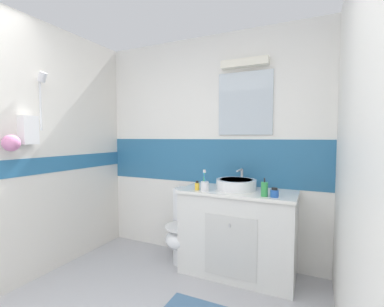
% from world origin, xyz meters
% --- Properties ---
extents(wall_back_tiled, '(3.20, 0.20, 2.50)m').
position_xyz_m(wall_back_tiled, '(0.01, 2.45, 1.26)').
color(wall_back_tiled, white).
rests_on(wall_back_tiled, ground_plane).
extents(wall_left_shower_alcove, '(0.26, 3.48, 2.50)m').
position_xyz_m(wall_left_shower_alcove, '(-1.35, 1.20, 1.25)').
color(wall_left_shower_alcove, silver).
rests_on(wall_left_shower_alcove, ground_plane).
extents(wall_right_plain, '(0.10, 3.48, 2.50)m').
position_xyz_m(wall_right_plain, '(1.35, 1.20, 1.25)').
color(wall_right_plain, white).
rests_on(wall_right_plain, ground_plane).
extents(vanity_cabinet, '(1.12, 0.54, 0.85)m').
position_xyz_m(vanity_cabinet, '(0.44, 2.14, 0.43)').
color(vanity_cabinet, silver).
rests_on(vanity_cabinet, ground_plane).
extents(sink_basin, '(0.40, 0.44, 0.19)m').
position_xyz_m(sink_basin, '(0.41, 2.17, 0.90)').
color(sink_basin, white).
rests_on(sink_basin, vanity_cabinet).
extents(toilet, '(0.37, 0.50, 0.81)m').
position_xyz_m(toilet, '(-0.15, 2.16, 0.37)').
color(toilet, white).
rests_on(toilet, ground_plane).
extents(toothbrush_cup, '(0.08, 0.08, 0.21)m').
position_xyz_m(toothbrush_cup, '(0.16, 1.96, 0.90)').
color(toothbrush_cup, white).
rests_on(toothbrush_cup, vanity_cabinet).
extents(soap_dispenser, '(0.06, 0.06, 0.17)m').
position_xyz_m(soap_dispenser, '(0.72, 1.97, 0.91)').
color(soap_dispenser, green).
rests_on(soap_dispenser, vanity_cabinet).
extents(hair_gel_jar, '(0.07, 0.07, 0.08)m').
position_xyz_m(hair_gel_jar, '(0.81, 1.98, 0.89)').
color(hair_gel_jar, '#2659B2').
rests_on(hair_gel_jar, vanity_cabinet).
extents(perfume_flask_small, '(0.04, 0.03, 0.09)m').
position_xyz_m(perfume_flask_small, '(0.07, 1.98, 0.89)').
color(perfume_flask_small, yellow).
rests_on(perfume_flask_small, vanity_cabinet).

